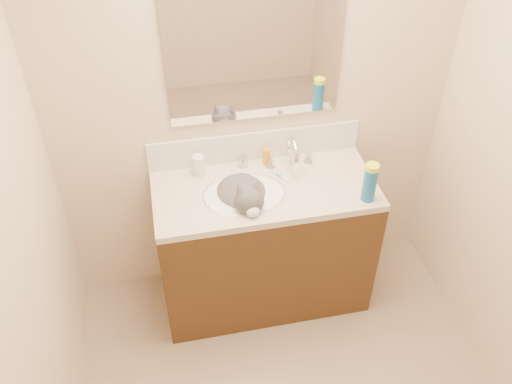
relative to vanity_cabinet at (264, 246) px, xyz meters
name	(u,v)px	position (x,y,z in m)	size (l,w,h in m)	color
room_shell	(332,226)	(0.00, -0.97, 1.08)	(2.24, 2.54, 2.52)	beige
vanity_cabinet	(264,246)	(0.00, 0.00, 0.00)	(1.20, 0.55, 0.82)	#3F2611
counter_slab	(265,190)	(0.00, 0.00, 0.43)	(1.20, 0.55, 0.04)	beige
basin	(244,204)	(-0.12, -0.03, 0.38)	(0.45, 0.36, 0.14)	white
faucet	(292,156)	(0.18, 0.14, 0.54)	(0.28, 0.20, 0.21)	silver
cat	(243,198)	(-0.13, -0.03, 0.42)	(0.36, 0.42, 0.32)	#494749
backsplash	(255,146)	(0.00, 0.26, 0.54)	(1.20, 0.02, 0.18)	silver
mirror	(255,47)	(0.00, 0.26, 1.13)	(0.90, 0.02, 0.80)	white
pill_bottle	(199,166)	(-0.33, 0.19, 0.51)	(0.07, 0.07, 0.12)	white
pill_label	(199,168)	(-0.33, 0.19, 0.49)	(0.06, 0.06, 0.04)	#F05328
silver_jar	(244,162)	(-0.08, 0.21, 0.48)	(0.05, 0.05, 0.06)	#B7B7BC
amber_bottle	(266,157)	(0.05, 0.20, 0.50)	(0.04, 0.04, 0.10)	orange
toothbrush	(279,176)	(0.10, 0.08, 0.45)	(0.01, 0.13, 0.01)	white
toothbrush_head	(279,175)	(0.10, 0.08, 0.46)	(0.02, 0.03, 0.02)	#6CAFE5
spray_can	(370,184)	(0.50, -0.20, 0.55)	(0.07, 0.07, 0.19)	#1661A0
spray_cap	(372,168)	(0.50, -0.20, 0.65)	(0.07, 0.07, 0.04)	#D9EE19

